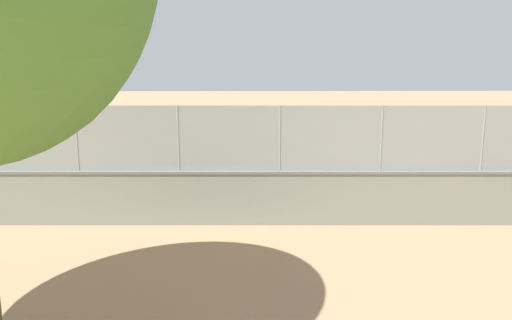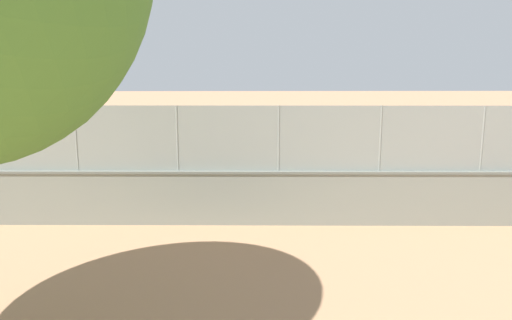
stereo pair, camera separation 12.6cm
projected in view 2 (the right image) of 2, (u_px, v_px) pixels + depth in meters
name	position (u px, v px, depth m)	size (l,w,h in m)	color
ground_plane	(279.00, 156.00, 27.59)	(260.00, 260.00, 0.00)	tan
perimeter_wall	(278.00, 197.00, 14.60)	(31.92, 1.56, 1.73)	gray
fence_panel_on_wall	(279.00, 138.00, 14.28)	(31.33, 1.18, 2.02)	gray
player_baseline_waiting	(280.00, 137.00, 29.09)	(0.69, 1.13, 1.52)	#591919
player_crossing_court	(201.00, 168.00, 18.47)	(0.96, 0.95, 1.71)	#591919
sports_ball	(281.00, 151.00, 28.64)	(0.20, 0.20, 0.20)	#3399D8
spare_ball_by_wall	(501.00, 206.00, 16.49)	(0.19, 0.19, 0.19)	white
courtside_bench	(381.00, 195.00, 16.49)	(1.61, 0.44, 0.87)	#4C6B4C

